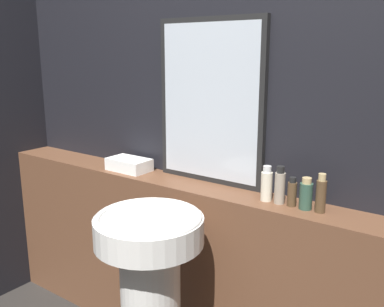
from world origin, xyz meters
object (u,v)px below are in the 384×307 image
Objects in this scene: towel_stack at (129,164)px; hand_soap_bottle at (321,195)px; lotion_bottle at (292,193)px; pedestal_sink at (151,293)px; body_wash_bottle at (306,195)px; conditioner_bottle at (280,186)px; shampoo_bottle at (267,185)px; mirror at (210,102)px.

hand_soap_bottle is (1.03, 0.00, 0.04)m from towel_stack.
hand_soap_bottle is at bearing 0.00° from lotion_bottle.
body_wash_bottle is (0.48, 0.40, 0.42)m from pedestal_sink.
conditioner_bottle is 1.31× the size of lotion_bottle.
shampoo_bottle is 0.96× the size of hand_soap_bottle.
lotion_bottle is 0.06m from body_wash_bottle.
hand_soap_bottle reaches higher than shampoo_bottle.
towel_stack is at bearing 140.81° from pedestal_sink.
shampoo_bottle is 0.95× the size of conditioner_bottle.
lotion_bottle is 0.12m from hand_soap_bottle.
pedestal_sink is 0.89m from mirror.
mirror is 4.89× the size of hand_soap_bottle.
conditioner_bottle is at bearing -12.18° from mirror.
hand_soap_bottle reaches higher than towel_stack.
conditioner_bottle is at bearing 180.00° from lotion_bottle.
conditioner_bottle is 0.17m from hand_soap_bottle.
mirror is 0.57m from lotion_bottle.
lotion_bottle is 0.94× the size of body_wash_bottle.
shampoo_bottle reaches higher than lotion_bottle.
shampoo_bottle is (0.80, 0.00, 0.04)m from towel_stack.
pedestal_sink is 0.74m from towel_stack.
towel_stack is 1.50× the size of shampoo_bottle.
lotion_bottle is at bearing 43.23° from pedestal_sink.
shampoo_bottle is at bearing 180.00° from body_wash_bottle.
body_wash_bottle is at bearing 180.00° from hand_soap_bottle.
shampoo_bottle is at bearing 52.14° from pedestal_sink.
mirror is 6.30× the size of lotion_bottle.
shampoo_bottle is 0.06m from conditioner_bottle.
conditioner_bottle reaches higher than pedestal_sink.
body_wash_bottle is (0.11, 0.00, -0.01)m from conditioner_bottle.
pedestal_sink is 6.81× the size of body_wash_bottle.
conditioner_bottle is (0.37, 0.40, 0.43)m from pedestal_sink.
towel_stack reaches higher than pedestal_sink.
mirror is at bearing 171.39° from hand_soap_bottle.
pedestal_sink is 0.69m from conditioner_bottle.
conditioner_bottle reaches higher than hand_soap_bottle.
conditioner_bottle is 0.06m from lotion_bottle.
towel_stack is at bearing 180.00° from conditioner_bottle.
shampoo_bottle reaches higher than pedestal_sink.
mirror is at bearing 94.34° from pedestal_sink.
shampoo_bottle is 1.24× the size of lotion_bottle.
body_wash_bottle is (0.52, -0.09, -0.32)m from mirror.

